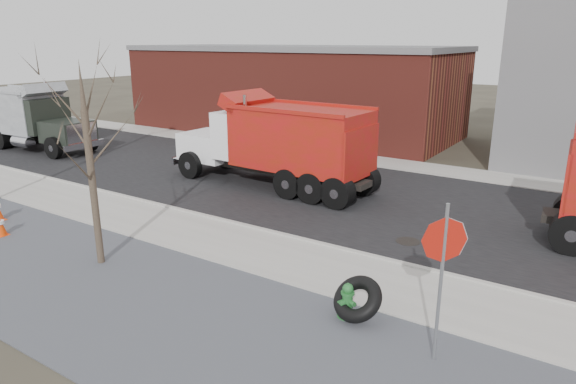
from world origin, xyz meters
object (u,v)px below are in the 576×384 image
Objects in this scene: fire_hydrant at (347,302)px; dump_truck_red_b at (277,141)px; stop_sign at (443,258)px; dump_truck_grey at (28,115)px; truck_tire at (357,299)px.

dump_truck_red_b reaches higher than fire_hydrant.
stop_sign is 11.92m from dump_truck_red_b.
stop_sign is 0.39× the size of dump_truck_grey.
dump_truck_red_b reaches higher than stop_sign.
dump_truck_grey is (-15.20, -1.03, -0.08)m from dump_truck_red_b.
stop_sign is at bearing -16.62° from truck_tire.
dump_truck_red_b is 15.24m from dump_truck_grey.
truck_tire is 0.14× the size of dump_truck_red_b.
truck_tire is at bearing 145.46° from stop_sign.
dump_truck_grey is at bearing 6.13° from dump_truck_red_b.
dump_truck_grey is at bearing 146.13° from stop_sign.
fire_hydrant is 10.25m from dump_truck_red_b.
dump_truck_red_b is (-8.91, 7.92, -0.19)m from stop_sign.
dump_truck_grey reaches higher than truck_tire.
dump_truck_red_b is (-6.89, 7.45, 1.48)m from fire_hydrant.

